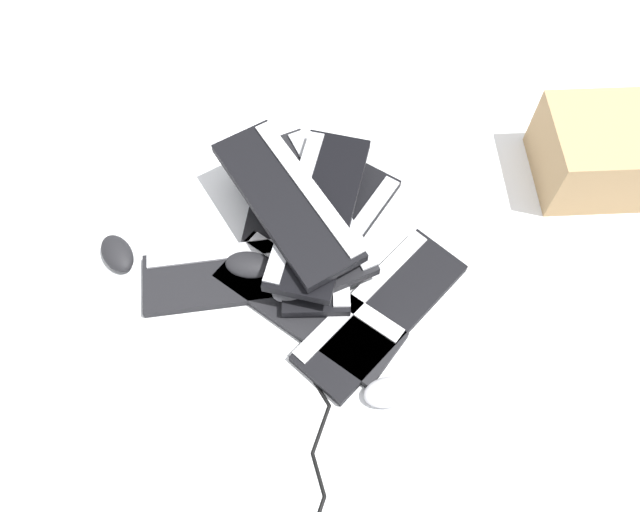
% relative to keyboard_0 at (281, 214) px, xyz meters
% --- Properties ---
extents(ground_plane, '(3.20, 3.20, 0.00)m').
position_rel_keyboard_0_xyz_m(ground_plane, '(-0.21, 0.06, -0.01)').
color(ground_plane, white).
extents(keyboard_0, '(0.41, 0.42, 0.03)m').
position_rel_keyboard_0_xyz_m(keyboard_0, '(0.00, 0.00, 0.00)').
color(keyboard_0, black).
rests_on(keyboard_0, ground).
extents(keyboard_1, '(0.35, 0.46, 0.03)m').
position_rel_keyboard_0_xyz_m(keyboard_1, '(-0.07, 0.17, 0.00)').
color(keyboard_1, black).
rests_on(keyboard_1, ground).
extents(keyboard_2, '(0.46, 0.26, 0.03)m').
position_rel_keyboard_0_xyz_m(keyboard_2, '(-0.24, 0.09, 0.00)').
color(keyboard_2, black).
rests_on(keyboard_2, ground).
extents(keyboard_3, '(0.22, 0.46, 0.03)m').
position_rel_keyboard_0_xyz_m(keyboard_3, '(-0.35, -0.02, 0.00)').
color(keyboard_3, black).
rests_on(keyboard_3, ground).
extents(keyboard_4, '(0.29, 0.46, 0.03)m').
position_rel_keyboard_0_xyz_m(keyboard_4, '(-0.12, -0.06, 0.00)').
color(keyboard_4, black).
rests_on(keyboard_4, ground).
extents(keyboard_5, '(0.44, 0.38, 0.03)m').
position_rel_keyboard_0_xyz_m(keyboard_5, '(-0.10, -0.03, 0.03)').
color(keyboard_5, black).
rests_on(keyboard_5, keyboard_4).
extents(keyboard_6, '(0.46, 0.25, 0.03)m').
position_rel_keyboard_0_xyz_m(keyboard_6, '(-0.06, -0.04, 0.06)').
color(keyboard_6, black).
rests_on(keyboard_6, keyboard_5).
extents(keyboard_7, '(0.39, 0.44, 0.03)m').
position_rel_keyboard_0_xyz_m(keyboard_7, '(-0.10, -0.04, 0.09)').
color(keyboard_7, black).
rests_on(keyboard_7, keyboard_6).
extents(keyboard_8, '(0.45, 0.20, 0.03)m').
position_rel_keyboard_0_xyz_m(keyboard_8, '(-0.05, 0.01, 0.12)').
color(keyboard_8, black).
rests_on(keyboard_8, keyboard_7).
extents(mouse_0, '(0.09, 0.12, 0.04)m').
position_rel_keyboard_0_xyz_m(mouse_0, '(-0.20, 0.10, 0.04)').
color(mouse_0, '#4C4C51').
rests_on(mouse_0, keyboard_2).
extents(mouse_1, '(0.11, 0.13, 0.04)m').
position_rel_keyboard_0_xyz_m(mouse_1, '(-0.50, 0.09, 0.01)').
color(mouse_1, '#B7B7BC').
rests_on(mouse_1, ground).
extents(mouse_2, '(0.11, 0.07, 0.04)m').
position_rel_keyboard_0_xyz_m(mouse_2, '(0.14, 0.37, 0.01)').
color(mouse_2, black).
rests_on(mouse_2, ground).
extents(mouse_3, '(0.12, 0.12, 0.04)m').
position_rel_keyboard_0_xyz_m(mouse_3, '(-0.09, 0.15, 0.04)').
color(mouse_3, black).
rests_on(mouse_3, keyboard_1).
extents(cardboard_box, '(0.34, 0.34, 0.18)m').
position_rel_keyboard_0_xyz_m(cardboard_box, '(-0.37, -0.68, 0.08)').
color(cardboard_box, tan).
rests_on(cardboard_box, ground).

